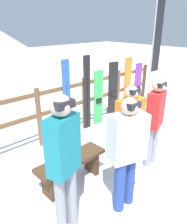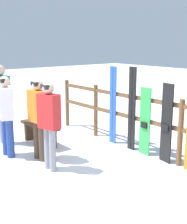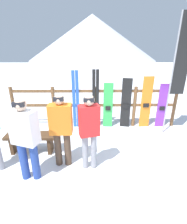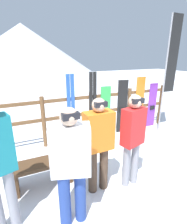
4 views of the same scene
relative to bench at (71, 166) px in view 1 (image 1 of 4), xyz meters
The scene contains 14 objects.
ground_plane 1.61m from the bench, 18.41° to the right, with size 40.00×40.00×0.00m, color white.
fence 2.08m from the bench, 42.88° to the left, with size 4.97×0.10×1.25m.
bench is the anchor object (origin of this frame).
person_red 1.60m from the bench, 22.45° to the right, with size 0.42×0.30×1.59m.
person_white 1.07m from the bench, 73.94° to the right, with size 0.52×0.39×1.61m.
person_orange 1.09m from the bench, 29.48° to the right, with size 0.45×0.25×1.57m.
person_teal 1.09m from the bench, 131.99° to the right, with size 0.43×0.32×1.77m.
ski_pair_blue 1.72m from the bench, 54.57° to the left, with size 0.20×0.02×1.73m.
ski_pair_black 2.10m from the bench, 41.00° to the left, with size 0.19×0.02×1.76m.
snowboard_green 2.35m from the bench, 34.92° to the left, with size 0.28×0.07×1.38m.
snowboard_black_stripe 2.81m from the bench, 28.62° to the left, with size 0.29×0.10×1.51m.
snowboard_orange 3.34m from the bench, 23.65° to the left, with size 0.31×0.07×1.56m.
snowboard_purple 3.79m from the bench, 20.63° to the left, with size 0.28×0.06×1.35m.
rental_flag 4.05m from the bench, 14.35° to the left, with size 0.40×0.04×3.13m.
Camera 1 is at (-3.20, -1.81, 2.41)m, focal length 35.00 mm.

